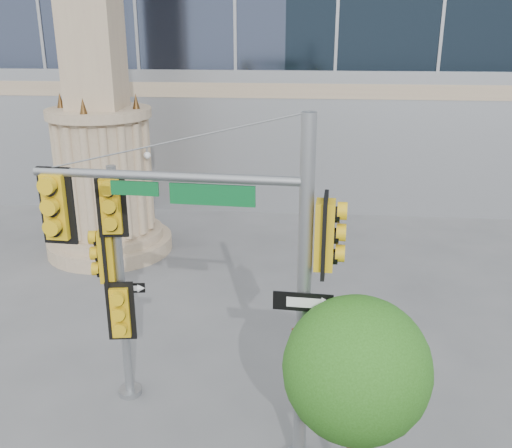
{
  "coord_description": "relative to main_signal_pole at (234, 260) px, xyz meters",
  "views": [
    {
      "loc": [
        1.04,
        -9.67,
        7.76
      ],
      "look_at": [
        -0.05,
        2.0,
        3.64
      ],
      "focal_mm": 40.0,
      "sensor_mm": 36.0,
      "label": 1
    }
  ],
  "objects": [
    {
      "name": "main_signal_pole",
      "position": [
        0.0,
        0.0,
        0.0
      ],
      "size": [
        5.05,
        0.76,
        6.52
      ],
      "rotation": [
        0.0,
        0.0,
        -0.06
      ],
      "color": "slate",
      "rests_on": "ground"
    },
    {
      "name": "ground",
      "position": [
        0.14,
        0.97,
        -4.04
      ],
      "size": [
        120.0,
        120.0,
        0.0
      ],
      "primitive_type": "plane",
      "color": "#545456",
      "rests_on": "ground"
    },
    {
      "name": "secondary_signal_pole",
      "position": [
        -2.64,
        1.56,
        -0.99
      ],
      "size": [
        0.94,
        0.68,
        5.19
      ],
      "rotation": [
        0.0,
        0.0,
        0.15
      ],
      "color": "slate",
      "rests_on": "ground"
    },
    {
      "name": "monument",
      "position": [
        -5.86,
        9.97,
        1.48
      ],
      "size": [
        4.4,
        4.4,
        16.6
      ],
      "color": "tan",
      "rests_on": "ground"
    },
    {
      "name": "street_tree",
      "position": [
        2.09,
        -0.81,
        -1.55
      ],
      "size": [
        2.42,
        2.37,
        3.77
      ],
      "color": "tan",
      "rests_on": "ground"
    }
  ]
}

